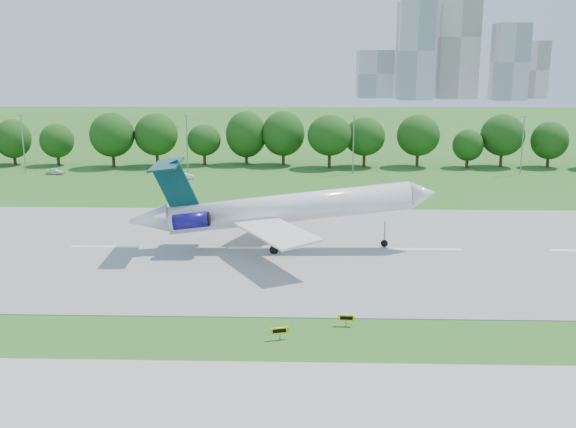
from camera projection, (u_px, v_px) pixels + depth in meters
The scene contains 10 objects.
ground at pixel (245, 329), 55.98m from camera, with size 600.00×600.00×0.00m, color #265E18.
runway at pixel (264, 248), 80.31m from camera, with size 400.00×45.00×0.08m, color gray.
tree_line at pixel (284, 139), 144.12m from camera, with size 288.40×8.40×10.40m.
light_poles at pixel (270, 144), 134.43m from camera, with size 175.90×0.25×12.19m.
skyline at pixel (450, 52), 426.35m from camera, with size 127.00×52.00×80.00m.
airliner at pixel (274, 208), 78.97m from camera, with size 38.18×27.62×11.33m.
taxi_sign_centre at pixel (280, 331), 53.58m from camera, with size 1.53×0.58×1.08m.
taxi_sign_right at pixel (346, 318), 56.38m from camera, with size 1.49×0.28×1.04m.
service_vehicle_a at pixel (186, 176), 129.08m from camera, with size 1.22×3.50×1.15m, color white.
service_vehicle_b at pixel (55, 171), 134.49m from camera, with size 1.54×3.84×1.31m, color silver.
Camera 1 is at (5.30, -52.10, 22.50)m, focal length 40.00 mm.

